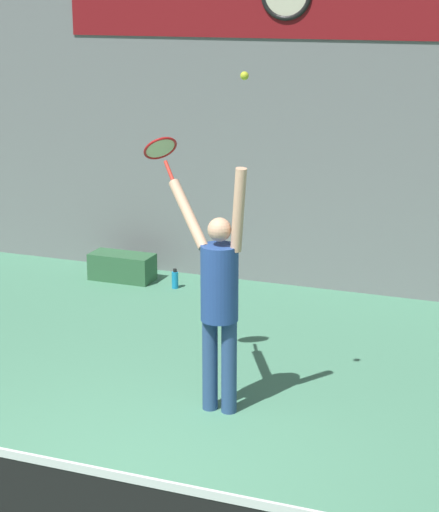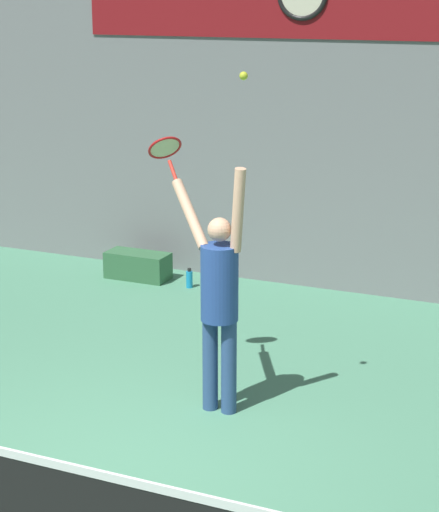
# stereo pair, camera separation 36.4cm
# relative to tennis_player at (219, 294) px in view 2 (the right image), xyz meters

# --- Properties ---
(ground_plane) EXTENTS (18.00, 18.00, 0.00)m
(ground_plane) POSITION_rel_tennis_player_xyz_m (-0.33, -1.56, -1.03)
(ground_plane) COLOR #4C8C6B
(back_wall) EXTENTS (18.00, 0.10, 5.00)m
(back_wall) POSITION_rel_tennis_player_xyz_m (-0.33, 3.59, 1.47)
(back_wall) COLOR slate
(back_wall) RESTS_ON ground_plane
(tennis_player) EXTENTS (0.86, 0.54, 2.10)m
(tennis_player) POSITION_rel_tennis_player_xyz_m (0.00, 0.00, 0.00)
(tennis_player) COLOR #2D4C7F
(tennis_player) RESTS_ON ground_plane
(tennis_racket) EXTENTS (0.40, 0.38, 0.38)m
(tennis_racket) POSITION_rel_tennis_player_xyz_m (-0.72, 0.48, 1.06)
(tennis_racket) COLOR red
(tennis_ball) EXTENTS (0.06, 0.06, 0.06)m
(tennis_ball) POSITION_rel_tennis_player_xyz_m (0.23, -0.06, 1.77)
(tennis_ball) COLOR #CCDB2D
(water_bottle) EXTENTS (0.08, 0.08, 0.24)m
(water_bottle) POSITION_rel_tennis_player_xyz_m (-1.68, 2.93, -0.92)
(water_bottle) COLOR #198CCC
(water_bottle) RESTS_ON ground_plane
(equipment_bag) EXTENTS (0.78, 0.35, 0.33)m
(equipment_bag) POSITION_rel_tennis_player_xyz_m (-2.42, 3.01, -0.87)
(equipment_bag) COLOR #33663F
(equipment_bag) RESTS_ON ground_plane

